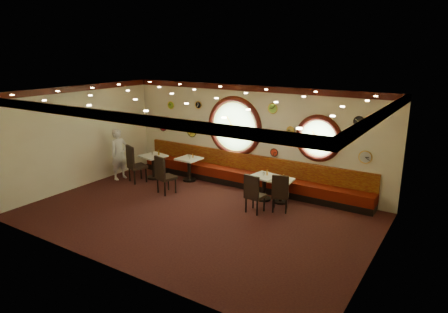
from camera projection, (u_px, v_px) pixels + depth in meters
floor at (195, 216)px, 10.58m from camera, size 9.00×6.00×0.00m
ceiling at (193, 94)px, 9.74m from camera, size 9.00×6.00×0.02m
wall_back at (251, 136)px, 12.60m from camera, size 9.00×0.02×3.20m
wall_front at (102, 192)px, 7.72m from camera, size 9.00×0.02×3.20m
wall_left at (79, 137)px, 12.50m from camera, size 0.02×6.00×3.20m
wall_right at (378, 190)px, 7.83m from camera, size 0.02×6.00×3.20m
molding_back at (251, 88)px, 12.17m from camera, size 9.00×0.10×0.18m
molding_front at (97, 114)px, 7.37m from camera, size 9.00×0.10×0.18m
molding_left at (75, 89)px, 12.07m from camera, size 0.10×6.00×0.18m
molding_right at (384, 114)px, 7.46m from camera, size 0.10×6.00×0.18m
banquette_base at (246, 184)px, 12.77m from camera, size 8.00×0.55×0.20m
banquette_seat at (246, 176)px, 12.70m from camera, size 8.00×0.55×0.30m
banquette_back at (250, 163)px, 12.78m from camera, size 8.00×0.10×0.55m
porthole_left_glass at (235, 127)px, 12.84m from camera, size 1.66×0.02×1.66m
porthole_left_frame at (234, 127)px, 12.83m from camera, size 1.98×0.18×1.98m
porthole_left_ring at (234, 127)px, 12.81m from camera, size 1.61×0.03×1.61m
porthole_right_glass at (318, 138)px, 11.41m from camera, size 1.10×0.02×1.10m
porthole_right_frame at (318, 138)px, 11.39m from camera, size 1.38×0.18×1.38m
porthole_right_ring at (318, 139)px, 11.37m from camera, size 1.09×0.03×1.09m
wall_clock_0 at (291, 130)px, 11.78m from camera, size 0.22×0.03×0.22m
wall_clock_1 at (192, 132)px, 13.79m from camera, size 0.36×0.03×0.36m
wall_clock_2 at (274, 152)px, 12.23m from camera, size 0.24×0.03×0.24m
wall_clock_3 at (359, 121)px, 10.65m from camera, size 0.28×0.03×0.28m
wall_clock_4 at (273, 108)px, 11.93m from camera, size 0.30×0.03×0.30m
wall_clock_5 at (198, 105)px, 13.38m from camera, size 0.24×0.03×0.24m
wall_clock_6 at (171, 105)px, 14.03m from camera, size 0.26×0.03×0.26m
wall_clock_7 at (163, 126)px, 14.45m from camera, size 0.32×0.03×0.32m
wall_clock_8 at (365, 157)px, 10.77m from camera, size 0.34×0.03×0.34m
table_a at (154, 164)px, 13.48m from camera, size 0.88×0.88×0.81m
table_b at (189, 166)px, 13.26m from camera, size 0.74×0.74×0.78m
table_c at (264, 184)px, 11.57m from camera, size 0.78×0.78×0.75m
table_d at (281, 188)px, 11.37m from camera, size 0.68×0.68×0.70m
chair_a at (134, 161)px, 13.03m from camera, size 0.68×0.68×0.77m
chair_b at (163, 173)px, 12.00m from camera, size 0.61×0.61×0.73m
chair_c at (253, 191)px, 10.59m from camera, size 0.49×0.49×0.67m
chair_d at (280, 191)px, 10.66m from camera, size 0.57×0.57×0.66m
condiment_a_salt at (153, 153)px, 13.51m from camera, size 0.03×0.03×0.09m
condiment_b_salt at (188, 156)px, 13.30m from camera, size 0.03×0.03×0.09m
condiment_c_salt at (264, 173)px, 11.53m from camera, size 0.03×0.03×0.09m
condiment_d_salt at (280, 177)px, 11.38m from camera, size 0.04×0.04×0.11m
condiment_a_pepper at (152, 154)px, 13.40m from camera, size 0.04×0.04×0.11m
condiment_b_pepper at (190, 157)px, 13.11m from camera, size 0.04×0.04×0.11m
condiment_c_pepper at (263, 174)px, 11.46m from camera, size 0.04×0.04×0.11m
condiment_d_pepper at (283, 178)px, 11.27m from camera, size 0.04×0.04×0.11m
condiment_a_bottle at (159, 153)px, 13.39m from camera, size 0.06×0.06×0.18m
condiment_b_bottle at (193, 155)px, 13.21m from camera, size 0.05×0.05×0.14m
condiment_c_bottle at (267, 173)px, 11.49m from camera, size 0.05×0.05×0.16m
condiment_d_bottle at (284, 177)px, 11.27m from camera, size 0.05×0.05×0.16m
waiter at (119, 154)px, 13.36m from camera, size 0.50×0.69×1.72m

